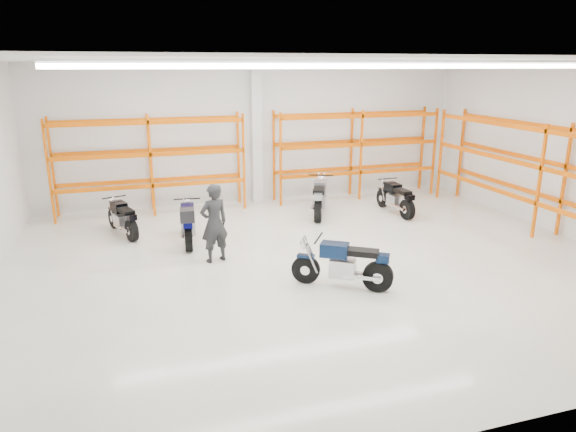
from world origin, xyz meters
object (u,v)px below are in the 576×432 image
object	(u,v)px
motorcycle_back_a	(123,219)
standing_man	(214,223)
motorcycle_back_c	(319,198)
motorcycle_back_d	(396,199)
motorcycle_main	(346,265)
structural_column	(256,134)
motorcycle_back_b	(188,224)

from	to	relation	value
motorcycle_back_a	standing_man	xyz separation A→B (m)	(2.04, -2.63, 0.47)
motorcycle_back_c	motorcycle_back_d	size ratio (longest dim) A/B	1.05
motorcycle_main	structural_column	distance (m)	7.53
structural_column	motorcycle_back_b	bearing A→B (deg)	-126.81
motorcycle_back_a	structural_column	xyz separation A→B (m)	(4.30, 2.41, 1.80)
motorcycle_main	motorcycle_back_c	size ratio (longest dim) A/B	0.85
motorcycle_main	motorcycle_back_d	distance (m)	5.88
motorcycle_main	structural_column	size ratio (longest dim) A/B	0.41
motorcycle_back_d	structural_column	bearing A→B (deg)	143.89
motorcycle_back_a	motorcycle_main	bearing A→B (deg)	-48.37
standing_man	motorcycle_back_b	bearing A→B (deg)	-88.88
motorcycle_back_b	structural_column	world-z (taller)	structural_column
motorcycle_main	standing_man	distance (m)	3.28
motorcycle_back_d	motorcycle_main	bearing A→B (deg)	-128.42
motorcycle_back_c	motorcycle_back_d	distance (m)	2.37
motorcycle_back_d	standing_man	size ratio (longest dim) A/B	1.11
motorcycle_main	standing_man	world-z (taller)	standing_man
motorcycle_back_c	standing_man	size ratio (longest dim) A/B	1.17
motorcycle_back_b	motorcycle_back_a	bearing A→B (deg)	142.81
motorcycle_back_d	structural_column	world-z (taller)	structural_column
motorcycle_back_b	structural_column	distance (m)	4.83
motorcycle_back_a	motorcycle_back_c	size ratio (longest dim) A/B	0.87
motorcycle_back_b	standing_man	bearing A→B (deg)	-72.31
structural_column	motorcycle_back_d	bearing A→B (deg)	-36.11
motorcycle_back_c	structural_column	xyz separation A→B (m)	(-1.41, 2.16, 1.72)
motorcycle_main	motorcycle_back_a	bearing A→B (deg)	131.63
motorcycle_main	motorcycle_back_c	xyz separation A→B (m)	(1.34, 5.16, 0.04)
motorcycle_back_c	standing_man	world-z (taller)	standing_man
motorcycle_main	motorcycle_back_b	size ratio (longest dim) A/B	0.85
motorcycle_back_d	standing_man	distance (m)	6.42
motorcycle_back_b	motorcycle_main	bearing A→B (deg)	-53.17
motorcycle_back_c	structural_column	bearing A→B (deg)	123.11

